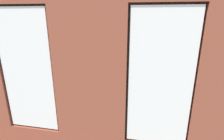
{
  "coord_description": "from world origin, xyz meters",
  "views": [
    {
      "loc": [
        -0.8,
        5.13,
        2.46
      ],
      "look_at": [
        0.12,
        0.4,
        0.95
      ],
      "focal_mm": 28.0,
      "sensor_mm": 36.0,
      "label": 1
    }
  ],
  "objects_px": {
    "cup_ceramic": "(89,84)",
    "candle_jar": "(118,82)",
    "tv_flatscreen": "(27,70)",
    "table_plant_small": "(99,79)",
    "potted_plant_by_left_couch": "(176,71)",
    "potted_plant_corner_near_left": "(189,63)",
    "remote_silver": "(104,84)",
    "potted_plant_near_tv": "(20,90)",
    "potted_plant_between_couches": "(127,99)",
    "couch_by_window": "(66,119)",
    "coffee_table": "(104,86)",
    "papasan_chair": "(116,64)",
    "media_console": "(29,88)",
    "couch_left": "(197,89)"
  },
  "relations": [
    {
      "from": "candle_jar",
      "to": "tv_flatscreen",
      "type": "relative_size",
      "value": 0.12
    },
    {
      "from": "table_plant_small",
      "to": "remote_silver",
      "type": "distance_m",
      "value": 0.25
    },
    {
      "from": "potted_plant_by_left_couch",
      "to": "media_console",
      "type": "bearing_deg",
      "value": 24.45
    },
    {
      "from": "cup_ceramic",
      "to": "remote_silver",
      "type": "bearing_deg",
      "value": -162.9
    },
    {
      "from": "couch_left",
      "to": "media_console",
      "type": "bearing_deg",
      "value": -80.5
    },
    {
      "from": "coffee_table",
      "to": "tv_flatscreen",
      "type": "relative_size",
      "value": 1.39
    },
    {
      "from": "couch_left",
      "to": "potted_plant_near_tv",
      "type": "relative_size",
      "value": 1.71
    },
    {
      "from": "couch_by_window",
      "to": "table_plant_small",
      "type": "height_order",
      "value": "couch_by_window"
    },
    {
      "from": "couch_by_window",
      "to": "coffee_table",
      "type": "bearing_deg",
      "value": -102.42
    },
    {
      "from": "cup_ceramic",
      "to": "candle_jar",
      "type": "bearing_deg",
      "value": -160.82
    },
    {
      "from": "couch_by_window",
      "to": "papasan_chair",
      "type": "distance_m",
      "value": 4.18
    },
    {
      "from": "couch_by_window",
      "to": "potted_plant_near_tv",
      "type": "bearing_deg",
      "value": -19.19
    },
    {
      "from": "cup_ceramic",
      "to": "potted_plant_by_left_couch",
      "type": "relative_size",
      "value": 0.18
    },
    {
      "from": "coffee_table",
      "to": "tv_flatscreen",
      "type": "xyz_separation_m",
      "value": [
        2.37,
        0.34,
        0.49
      ]
    },
    {
      "from": "tv_flatscreen",
      "to": "potted_plant_corner_near_left",
      "type": "distance_m",
      "value": 5.98
    },
    {
      "from": "tv_flatscreen",
      "to": "potted_plant_between_couches",
      "type": "relative_size",
      "value": 0.75
    },
    {
      "from": "remote_silver",
      "to": "papasan_chair",
      "type": "height_order",
      "value": "papasan_chair"
    },
    {
      "from": "media_console",
      "to": "potted_plant_by_left_couch",
      "type": "bearing_deg",
      "value": -155.55
    },
    {
      "from": "couch_by_window",
      "to": "media_console",
      "type": "relative_size",
      "value": 1.49
    },
    {
      "from": "candle_jar",
      "to": "media_console",
      "type": "relative_size",
      "value": 0.11
    },
    {
      "from": "cup_ceramic",
      "to": "potted_plant_near_tv",
      "type": "distance_m",
      "value": 1.88
    },
    {
      "from": "remote_silver",
      "to": "potted_plant_corner_near_left",
      "type": "bearing_deg",
      "value": -118.31
    },
    {
      "from": "candle_jar",
      "to": "remote_silver",
      "type": "bearing_deg",
      "value": 21.38
    },
    {
      "from": "table_plant_small",
      "to": "potted_plant_by_left_couch",
      "type": "bearing_deg",
      "value": -146.49
    },
    {
      "from": "couch_left",
      "to": "candle_jar",
      "type": "bearing_deg",
      "value": -82.58
    },
    {
      "from": "potted_plant_near_tv",
      "to": "potted_plant_corner_near_left",
      "type": "bearing_deg",
      "value": -141.78
    },
    {
      "from": "potted_plant_corner_near_left",
      "to": "table_plant_small",
      "type": "bearing_deg",
      "value": 36.07
    },
    {
      "from": "potted_plant_by_left_couch",
      "to": "potted_plant_between_couches",
      "type": "relative_size",
      "value": 0.42
    },
    {
      "from": "candle_jar",
      "to": "table_plant_small",
      "type": "height_order",
      "value": "table_plant_small"
    },
    {
      "from": "couch_by_window",
      "to": "potted_plant_corner_near_left",
      "type": "distance_m",
      "value": 5.43
    },
    {
      "from": "remote_silver",
      "to": "tv_flatscreen",
      "type": "bearing_deg",
      "value": 30.9
    },
    {
      "from": "couch_left",
      "to": "table_plant_small",
      "type": "height_order",
      "value": "couch_left"
    },
    {
      "from": "coffee_table",
      "to": "candle_jar",
      "type": "bearing_deg",
      "value": -158.62
    },
    {
      "from": "candle_jar",
      "to": "coffee_table",
      "type": "bearing_deg",
      "value": 21.38
    },
    {
      "from": "potted_plant_by_left_couch",
      "to": "potted_plant_corner_near_left",
      "type": "distance_m",
      "value": 0.81
    },
    {
      "from": "couch_left",
      "to": "remote_silver",
      "type": "xyz_separation_m",
      "value": [
        2.81,
        0.43,
        0.09
      ]
    },
    {
      "from": "couch_by_window",
      "to": "media_console",
      "type": "bearing_deg",
      "value": -37.81
    },
    {
      "from": "potted_plant_by_left_couch",
      "to": "potted_plant_between_couches",
      "type": "height_order",
      "value": "potted_plant_between_couches"
    },
    {
      "from": "remote_silver",
      "to": "media_console",
      "type": "distance_m",
      "value": 2.4
    },
    {
      "from": "couch_left",
      "to": "coffee_table",
      "type": "bearing_deg",
      "value": -80.34
    },
    {
      "from": "table_plant_small",
      "to": "potted_plant_near_tv",
      "type": "xyz_separation_m",
      "value": [
        1.65,
        1.49,
        0.12
      ]
    },
    {
      "from": "candle_jar",
      "to": "potted_plant_near_tv",
      "type": "distance_m",
      "value": 2.71
    },
    {
      "from": "media_console",
      "to": "potted_plant_near_tv",
      "type": "height_order",
      "value": "potted_plant_near_tv"
    },
    {
      "from": "cup_ceramic",
      "to": "potted_plant_by_left_couch",
      "type": "height_order",
      "value": "potted_plant_by_left_couch"
    },
    {
      "from": "remote_silver",
      "to": "cup_ceramic",
      "type": "bearing_deg",
      "value": 39.74
    },
    {
      "from": "potted_plant_by_left_couch",
      "to": "potted_plant_near_tv",
      "type": "bearing_deg",
      "value": 37.03
    },
    {
      "from": "tv_flatscreen",
      "to": "remote_silver",
      "type": "bearing_deg",
      "value": -171.74
    },
    {
      "from": "candle_jar",
      "to": "table_plant_small",
      "type": "xyz_separation_m",
      "value": [
        0.58,
        0.04,
        0.07
      ]
    },
    {
      "from": "candle_jar",
      "to": "potted_plant_corner_near_left",
      "type": "relative_size",
      "value": 0.1
    },
    {
      "from": "candle_jar",
      "to": "papasan_chair",
      "type": "xyz_separation_m",
      "value": [
        0.43,
        -2.13,
        -0.01
      ]
    }
  ]
}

